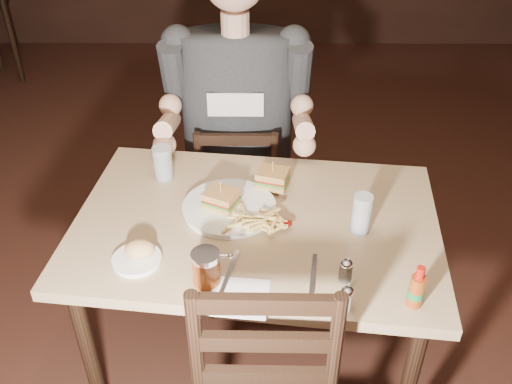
{
  "coord_description": "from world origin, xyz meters",
  "views": [
    {
      "loc": [
        0.3,
        -1.53,
        1.93
      ],
      "look_at": [
        0.3,
        -0.02,
        0.85
      ],
      "focal_mm": 40.0,
      "sensor_mm": 36.0,
      "label": 1
    }
  ],
  "objects_px": {
    "glass_right": "(361,214)",
    "dinner_plate": "(229,209)",
    "chair_far": "(239,193)",
    "syrup_dispenser": "(206,268)",
    "side_plate": "(137,261)",
    "main_table": "(256,240)",
    "glass_left": "(163,163)",
    "hot_sauce": "(417,287)",
    "diner": "(236,90)"
  },
  "relations": [
    {
      "from": "diner",
      "to": "hot_sauce",
      "type": "height_order",
      "value": "diner"
    },
    {
      "from": "hot_sauce",
      "to": "syrup_dispenser",
      "type": "distance_m",
      "value": 0.58
    },
    {
      "from": "hot_sauce",
      "to": "side_plate",
      "type": "distance_m",
      "value": 0.81
    },
    {
      "from": "glass_right",
      "to": "hot_sauce",
      "type": "bearing_deg",
      "value": -71.82
    },
    {
      "from": "diner",
      "to": "glass_left",
      "type": "xyz_separation_m",
      "value": [
        -0.25,
        -0.35,
        -0.12
      ]
    },
    {
      "from": "glass_right",
      "to": "hot_sauce",
      "type": "distance_m",
      "value": 0.33
    },
    {
      "from": "chair_far",
      "to": "syrup_dispenser",
      "type": "xyz_separation_m",
      "value": [
        -0.06,
        -0.93,
        0.41
      ]
    },
    {
      "from": "main_table",
      "to": "glass_left",
      "type": "relative_size",
      "value": 10.17
    },
    {
      "from": "glass_right",
      "to": "dinner_plate",
      "type": "bearing_deg",
      "value": 166.06
    },
    {
      "from": "glass_left",
      "to": "hot_sauce",
      "type": "relative_size",
      "value": 0.91
    },
    {
      "from": "diner",
      "to": "glass_right",
      "type": "distance_m",
      "value": 0.78
    },
    {
      "from": "dinner_plate",
      "to": "hot_sauce",
      "type": "xyz_separation_m",
      "value": [
        0.52,
        -0.42,
        0.06
      ]
    },
    {
      "from": "hot_sauce",
      "to": "syrup_dispenser",
      "type": "xyz_separation_m",
      "value": [
        -0.57,
        0.09,
        -0.01
      ]
    },
    {
      "from": "glass_right",
      "to": "side_plate",
      "type": "distance_m",
      "value": 0.7
    },
    {
      "from": "diner",
      "to": "side_plate",
      "type": "bearing_deg",
      "value": -108.7
    },
    {
      "from": "dinner_plate",
      "to": "glass_left",
      "type": "height_order",
      "value": "glass_left"
    },
    {
      "from": "glass_left",
      "to": "glass_right",
      "type": "height_order",
      "value": "glass_right"
    },
    {
      "from": "chair_far",
      "to": "side_plate",
      "type": "xyz_separation_m",
      "value": [
        -0.27,
        -0.85,
        0.36
      ]
    },
    {
      "from": "syrup_dispenser",
      "to": "side_plate",
      "type": "height_order",
      "value": "syrup_dispenser"
    },
    {
      "from": "main_table",
      "to": "syrup_dispenser",
      "type": "distance_m",
      "value": 0.34
    },
    {
      "from": "side_plate",
      "to": "chair_far",
      "type": "bearing_deg",
      "value": 72.2
    },
    {
      "from": "dinner_plate",
      "to": "side_plate",
      "type": "distance_m",
      "value": 0.37
    },
    {
      "from": "diner",
      "to": "glass_right",
      "type": "bearing_deg",
      "value": -57.44
    },
    {
      "from": "dinner_plate",
      "to": "hot_sauce",
      "type": "height_order",
      "value": "hot_sauce"
    },
    {
      "from": "diner",
      "to": "main_table",
      "type": "bearing_deg",
      "value": -82.09
    },
    {
      "from": "glass_left",
      "to": "hot_sauce",
      "type": "xyz_separation_m",
      "value": [
        0.77,
        -0.62,
        0.01
      ]
    },
    {
      "from": "glass_right",
      "to": "syrup_dispenser",
      "type": "height_order",
      "value": "glass_right"
    },
    {
      "from": "dinner_plate",
      "to": "glass_right",
      "type": "height_order",
      "value": "glass_right"
    },
    {
      "from": "chair_far",
      "to": "main_table",
      "type": "bearing_deg",
      "value": 97.26
    },
    {
      "from": "main_table",
      "to": "hot_sauce",
      "type": "xyz_separation_m",
      "value": [
        0.43,
        -0.37,
        0.15
      ]
    },
    {
      "from": "syrup_dispenser",
      "to": "glass_left",
      "type": "bearing_deg",
      "value": 116.79
    },
    {
      "from": "glass_left",
      "to": "syrup_dispenser",
      "type": "xyz_separation_m",
      "value": [
        0.19,
        -0.53,
        -0.01
      ]
    },
    {
      "from": "main_table",
      "to": "diner",
      "type": "relative_size",
      "value": 1.2
    },
    {
      "from": "dinner_plate",
      "to": "glass_left",
      "type": "relative_size",
      "value": 2.44
    },
    {
      "from": "chair_far",
      "to": "side_plate",
      "type": "height_order",
      "value": "chair_far"
    },
    {
      "from": "main_table",
      "to": "dinner_plate",
      "type": "xyz_separation_m",
      "value": [
        -0.09,
        0.05,
        0.09
      ]
    },
    {
      "from": "glass_left",
      "to": "syrup_dispenser",
      "type": "distance_m",
      "value": 0.57
    },
    {
      "from": "hot_sauce",
      "to": "side_plate",
      "type": "xyz_separation_m",
      "value": [
        -0.79,
        0.17,
        -0.06
      ]
    },
    {
      "from": "main_table",
      "to": "glass_left",
      "type": "distance_m",
      "value": 0.44
    },
    {
      "from": "glass_right",
      "to": "hot_sauce",
      "type": "xyz_separation_m",
      "value": [
        0.1,
        -0.32,
        -0.0
      ]
    },
    {
      "from": "chair_far",
      "to": "glass_right",
      "type": "xyz_separation_m",
      "value": [
        0.41,
        -0.7,
        0.43
      ]
    },
    {
      "from": "dinner_plate",
      "to": "hot_sauce",
      "type": "relative_size",
      "value": 2.23
    },
    {
      "from": "chair_far",
      "to": "diner",
      "type": "relative_size",
      "value": 0.78
    },
    {
      "from": "dinner_plate",
      "to": "chair_far",
      "type": "bearing_deg",
      "value": 89.17
    },
    {
      "from": "dinner_plate",
      "to": "syrup_dispenser",
      "type": "distance_m",
      "value": 0.34
    },
    {
      "from": "main_table",
      "to": "diner",
      "type": "height_order",
      "value": "diner"
    },
    {
      "from": "diner",
      "to": "glass_left",
      "type": "bearing_deg",
      "value": -125.78
    },
    {
      "from": "main_table",
      "to": "glass_right",
      "type": "relative_size",
      "value": 9.25
    },
    {
      "from": "chair_far",
      "to": "hot_sauce",
      "type": "xyz_separation_m",
      "value": [
        0.52,
        -1.02,
        0.43
      ]
    },
    {
      "from": "dinner_plate",
      "to": "glass_right",
      "type": "xyz_separation_m",
      "value": [
        0.42,
        -0.1,
        0.06
      ]
    }
  ]
}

